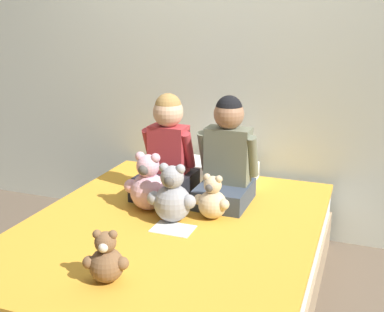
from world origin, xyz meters
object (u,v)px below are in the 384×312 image
at_px(pillow_at_headboard, 215,171).
at_px(sign_card, 173,229).
at_px(bed, 171,261).
at_px(teddy_bear_between_children, 172,197).
at_px(teddy_bear_at_foot_of_bed, 106,260).
at_px(child_on_right, 227,158).
at_px(child_on_left, 167,154).
at_px(teddy_bear_held_by_right_child, 212,200).
at_px(teddy_bear_held_by_left_child, 148,186).

relative_size(pillow_at_headboard, sign_card, 2.53).
bearing_deg(bed, teddy_bear_between_children, 97.00).
distance_m(bed, teddy_bear_at_foot_of_bed, 0.68).
xyz_separation_m(child_on_right, teddy_bear_at_foot_of_bed, (-0.21, -1.01, -0.17)).
bearing_deg(child_on_left, teddy_bear_between_children, -61.17).
bearing_deg(teddy_bear_held_by_right_child, teddy_bear_between_children, -142.14).
xyz_separation_m(bed, teddy_bear_held_by_right_child, (0.18, 0.15, 0.32)).
distance_m(teddy_bear_held_by_left_child, teddy_bear_held_by_right_child, 0.37).
relative_size(teddy_bear_between_children, teddy_bear_at_foot_of_bed, 1.39).
bearing_deg(bed, child_on_left, 115.26).
distance_m(teddy_bear_held_by_right_child, sign_card, 0.27).
bearing_deg(child_on_left, bed, -62.97).
relative_size(bed, child_on_right, 2.98).
distance_m(child_on_left, child_on_right, 0.37).
bearing_deg(pillow_at_headboard, sign_card, -87.34).
xyz_separation_m(teddy_bear_between_children, teddy_bear_at_foot_of_bed, (-0.02, -0.65, -0.04)).
bearing_deg(teddy_bear_held_by_left_child, sign_card, -40.40).
height_order(child_on_left, teddy_bear_held_by_right_child, child_on_left).
relative_size(bed, pillow_at_headboard, 3.48).
xyz_separation_m(child_on_right, pillow_at_headboard, (-0.18, 0.36, -0.21)).
height_order(child_on_right, sign_card, child_on_right).
xyz_separation_m(bed, pillow_at_headboard, (0.00, 0.76, 0.27)).
distance_m(child_on_right, sign_card, 0.55).
height_order(teddy_bear_between_children, teddy_bear_at_foot_of_bed, teddy_bear_between_children).
height_order(teddy_bear_held_by_left_child, teddy_bear_held_by_right_child, teddy_bear_held_by_left_child).
bearing_deg(teddy_bear_held_by_right_child, child_on_left, 153.20).
xyz_separation_m(child_on_right, teddy_bear_held_by_left_child, (-0.37, -0.27, -0.13)).
height_order(bed, teddy_bear_at_foot_of_bed, teddy_bear_at_foot_of_bed).
distance_m(child_on_right, pillow_at_headboard, 0.45).
bearing_deg(child_on_right, sign_card, -106.62).
height_order(child_on_right, teddy_bear_held_by_right_child, child_on_right).
bearing_deg(teddy_bear_between_children, teddy_bear_held_by_right_child, 24.92).
xyz_separation_m(teddy_bear_at_foot_of_bed, pillow_at_headboard, (0.02, 1.37, -0.04)).
bearing_deg(teddy_bear_held_by_left_child, child_on_right, 35.71).
distance_m(child_on_right, teddy_bear_between_children, 0.43).
bearing_deg(pillow_at_headboard, teddy_bear_between_children, -90.39).
bearing_deg(bed, teddy_bear_held_by_left_child, 143.74).
relative_size(bed, teddy_bear_held_by_left_child, 5.61).
relative_size(child_on_left, teddy_bear_between_children, 1.93).
xyz_separation_m(teddy_bear_held_by_left_child, pillow_at_headboard, (0.19, 0.62, -0.08)).
height_order(child_on_left, pillow_at_headboard, child_on_left).
bearing_deg(child_on_right, teddy_bear_between_children, -116.42).
distance_m(teddy_bear_held_by_left_child, teddy_bear_at_foot_of_bed, 0.77).
relative_size(child_on_right, teddy_bear_held_by_right_child, 2.53).
relative_size(teddy_bear_held_by_left_child, pillow_at_headboard, 0.62).
height_order(teddy_bear_between_children, sign_card, teddy_bear_between_children).
xyz_separation_m(child_on_right, teddy_bear_between_children, (-0.19, -0.37, -0.13)).
bearing_deg(teddy_bear_held_by_left_child, teddy_bear_between_children, -27.97).
bearing_deg(child_on_left, child_on_right, 2.20).
bearing_deg(child_on_right, child_on_left, -179.00).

